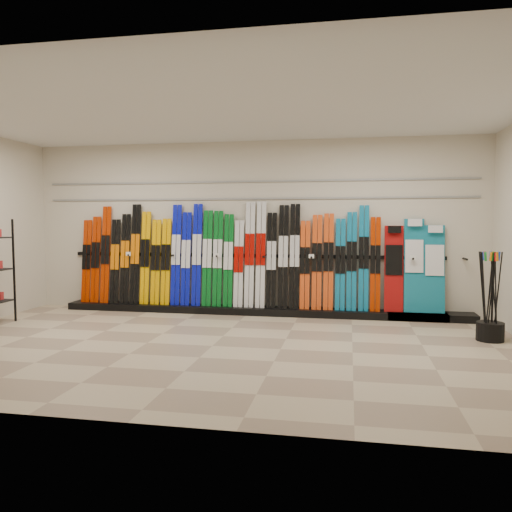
# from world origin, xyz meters

# --- Properties ---
(floor) EXTENTS (8.00, 8.00, 0.00)m
(floor) POSITION_xyz_m (0.00, 0.00, 0.00)
(floor) COLOR gray
(floor) RESTS_ON ground
(back_wall) EXTENTS (8.00, 0.00, 8.00)m
(back_wall) POSITION_xyz_m (0.00, 2.50, 1.50)
(back_wall) COLOR beige
(back_wall) RESTS_ON floor
(ceiling) EXTENTS (8.00, 8.00, 0.00)m
(ceiling) POSITION_xyz_m (0.00, 0.00, 3.00)
(ceiling) COLOR silver
(ceiling) RESTS_ON back_wall
(ski_rack_base) EXTENTS (8.00, 0.40, 0.12)m
(ski_rack_base) POSITION_xyz_m (0.22, 2.28, 0.06)
(ski_rack_base) COLOR black
(ski_rack_base) RESTS_ON floor
(skis) EXTENTS (5.37, 0.23, 1.83)m
(skis) POSITION_xyz_m (-0.44, 2.33, 0.95)
(skis) COLOR #AE2600
(skis) RESTS_ON ski_rack_base
(snowboards) EXTENTS (0.95, 0.24, 1.53)m
(snowboards) POSITION_xyz_m (2.78, 2.35, 0.85)
(snowboards) COLOR #990C0C
(snowboards) RESTS_ON ski_rack_base
(pole_bin) EXTENTS (0.36, 0.36, 0.25)m
(pole_bin) POSITION_xyz_m (3.60, 0.96, 0.12)
(pole_bin) COLOR black
(pole_bin) RESTS_ON floor
(ski_poles) EXTENTS (0.29, 0.27, 1.18)m
(ski_poles) POSITION_xyz_m (3.59, 0.97, 0.61)
(ski_poles) COLOR black
(ski_poles) RESTS_ON pole_bin
(slatwall_rail_0) EXTENTS (7.60, 0.02, 0.03)m
(slatwall_rail_0) POSITION_xyz_m (0.00, 2.48, 2.00)
(slatwall_rail_0) COLOR gray
(slatwall_rail_0) RESTS_ON back_wall
(slatwall_rail_1) EXTENTS (7.60, 0.02, 0.03)m
(slatwall_rail_1) POSITION_xyz_m (0.00, 2.48, 2.30)
(slatwall_rail_1) COLOR gray
(slatwall_rail_1) RESTS_ON back_wall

